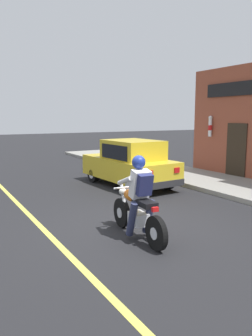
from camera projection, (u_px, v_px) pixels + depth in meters
The scene contains 6 objects.
ground_plane at pixel (134, 225), 7.14m from camera, with size 80.00×80.00×0.00m, color black.
sidewalk_curb at pixel (201, 179), 12.08m from camera, with size 2.60×22.00×0.14m, color gray.
lane_stripe at pixel (19, 204), 8.79m from camera, with size 0.12×19.80×0.01m, color #D1C64C.
motorcycle_with_rider at pixel (138, 204), 6.29m from camera, with size 0.58×2.02×1.62m.
car_hatchback at pixel (130, 164), 11.06m from camera, with size 1.83×3.86×1.57m.
traffic_cone at pixel (164, 167), 12.55m from camera, with size 0.36×0.36×0.60m.
Camera 1 is at (-3.63, -5.82, 2.33)m, focal length 35.00 mm.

